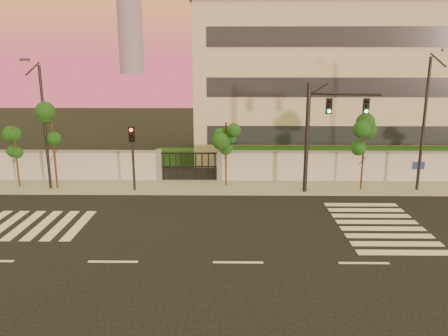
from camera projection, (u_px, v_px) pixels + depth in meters
The scene contains 14 objects.
ground at pixel (238, 263), 17.37m from camera, with size 120.00×120.00×0.00m, color black.
sidewalk at pixel (235, 187), 27.56m from camera, with size 60.00×3.00×0.15m, color gray.
perimeter_wall at pixel (236, 166), 28.78m from camera, with size 60.00×0.36×2.20m.
hedge_row at pixel (250, 161), 31.48m from camera, with size 41.00×4.25×1.80m.
institutional_building at pixel (339, 82), 37.17m from camera, with size 24.40×12.40×12.25m.
road_markings at pixel (204, 227), 21.04m from camera, with size 57.00×7.62×0.02m.
street_tree_b at pixel (15, 142), 26.88m from camera, with size 1.39×1.11×4.01m.
street_tree_c at pixel (52, 127), 26.25m from camera, with size 1.52×1.21×5.37m.
street_tree_d at pixel (226, 140), 27.05m from camera, with size 1.40×1.11×4.18m.
street_tree_e at pixel (365, 134), 26.21m from camera, with size 1.43×1.14×4.82m.
traffic_signal_main at pixel (322, 125), 25.46m from camera, with size 4.18×0.94×6.64m.
traffic_signal_secondary at pixel (133, 150), 26.10m from camera, with size 0.32×0.33×4.16m.
streetlight_west at pixel (43, 122), 25.95m from camera, with size 0.48×1.92×7.97m.
streetlight_east at pixel (426, 118), 25.59m from camera, with size 0.51×2.04×8.47m.
Camera 1 is at (-0.36, -15.99, 7.77)m, focal length 35.00 mm.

